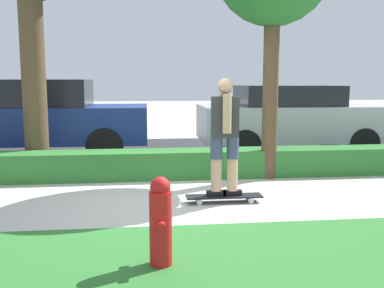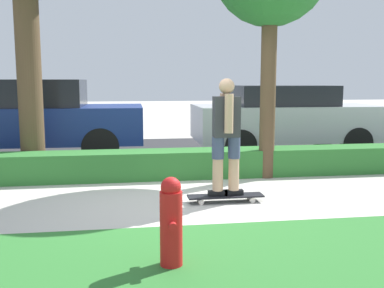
{
  "view_description": "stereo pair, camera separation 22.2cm",
  "coord_description": "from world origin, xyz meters",
  "px_view_note": "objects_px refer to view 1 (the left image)",
  "views": [
    {
      "loc": [
        -0.51,
        -5.89,
        1.64
      ],
      "look_at": [
        0.24,
        0.6,
        0.71
      ],
      "focal_mm": 42.0,
      "sensor_mm": 36.0,
      "label": 1
    },
    {
      "loc": [
        -0.73,
        -5.86,
        1.64
      ],
      "look_at": [
        0.24,
        0.6,
        0.71
      ],
      "focal_mm": 42.0,
      "sensor_mm": 36.0,
      "label": 2
    }
  ],
  "objects_px": {
    "skateboard": "(224,197)",
    "fire_hydrant": "(161,221)",
    "skater_person": "(225,134)",
    "parked_car_middle": "(291,118)",
    "parked_car_front": "(39,118)"
  },
  "relations": [
    {
      "from": "skateboard",
      "to": "fire_hydrant",
      "type": "height_order",
      "value": "fire_hydrant"
    },
    {
      "from": "skater_person",
      "to": "parked_car_middle",
      "type": "xyz_separation_m",
      "value": [
        2.22,
        3.81,
        -0.12
      ]
    },
    {
      "from": "skater_person",
      "to": "fire_hydrant",
      "type": "distance_m",
      "value": 2.27
    },
    {
      "from": "skateboard",
      "to": "parked_car_front",
      "type": "relative_size",
      "value": 0.23
    },
    {
      "from": "skater_person",
      "to": "parked_car_front",
      "type": "height_order",
      "value": "skater_person"
    },
    {
      "from": "skateboard",
      "to": "parked_car_middle",
      "type": "distance_m",
      "value": 4.47
    },
    {
      "from": "skateboard",
      "to": "skater_person",
      "type": "bearing_deg",
      "value": 172.87
    },
    {
      "from": "parked_car_front",
      "to": "fire_hydrant",
      "type": "bearing_deg",
      "value": -67.82
    },
    {
      "from": "skater_person",
      "to": "fire_hydrant",
      "type": "height_order",
      "value": "skater_person"
    },
    {
      "from": "parked_car_middle",
      "to": "skateboard",
      "type": "bearing_deg",
      "value": -119.71
    },
    {
      "from": "skateboard",
      "to": "skater_person",
      "type": "relative_size",
      "value": 0.66
    },
    {
      "from": "parked_car_front",
      "to": "parked_car_middle",
      "type": "relative_size",
      "value": 1.09
    },
    {
      "from": "parked_car_front",
      "to": "fire_hydrant",
      "type": "xyz_separation_m",
      "value": [
        2.27,
        -5.82,
        -0.46
      ]
    },
    {
      "from": "skater_person",
      "to": "parked_car_front",
      "type": "bearing_deg",
      "value": 130.08
    },
    {
      "from": "parked_car_front",
      "to": "fire_hydrant",
      "type": "height_order",
      "value": "parked_car_front"
    }
  ]
}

